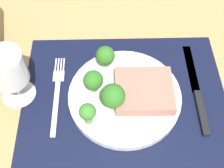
{
  "coord_description": "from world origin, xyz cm",
  "views": [
    {
      "loc": [
        -3.35,
        -31.51,
        52.1
      ],
      "look_at": [
        -2.54,
        2.55,
        1.9
      ],
      "focal_mm": 46.77,
      "sensor_mm": 36.0,
      "label": 1
    }
  ],
  "objects_px": {
    "steak": "(144,89)",
    "wine_glass": "(8,71)",
    "fork": "(57,93)",
    "plate": "(125,96)",
    "knife": "(197,94)"
  },
  "relations": [
    {
      "from": "fork",
      "to": "wine_glass",
      "type": "height_order",
      "value": "wine_glass"
    },
    {
      "from": "fork",
      "to": "wine_glass",
      "type": "distance_m",
      "value": 0.11
    },
    {
      "from": "knife",
      "to": "plate",
      "type": "bearing_deg",
      "value": -177.07
    },
    {
      "from": "steak",
      "to": "fork",
      "type": "relative_size",
      "value": 0.6
    },
    {
      "from": "plate",
      "to": "knife",
      "type": "height_order",
      "value": "plate"
    },
    {
      "from": "knife",
      "to": "wine_glass",
      "type": "height_order",
      "value": "wine_glass"
    },
    {
      "from": "steak",
      "to": "wine_glass",
      "type": "relative_size",
      "value": 0.93
    },
    {
      "from": "steak",
      "to": "plate",
      "type": "bearing_deg",
      "value": -174.78
    },
    {
      "from": "plate",
      "to": "knife",
      "type": "bearing_deg",
      "value": 1.99
    },
    {
      "from": "plate",
      "to": "fork",
      "type": "bearing_deg",
      "value": 174.24
    },
    {
      "from": "steak",
      "to": "knife",
      "type": "xyz_separation_m",
      "value": [
        0.11,
        0.0,
        -0.02
      ]
    },
    {
      "from": "wine_glass",
      "to": "fork",
      "type": "bearing_deg",
      "value": -2.07
    },
    {
      "from": "wine_glass",
      "to": "plate",
      "type": "bearing_deg",
      "value": -4.42
    },
    {
      "from": "fork",
      "to": "wine_glass",
      "type": "bearing_deg",
      "value": 177.78
    },
    {
      "from": "plate",
      "to": "knife",
      "type": "distance_m",
      "value": 0.15
    }
  ]
}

